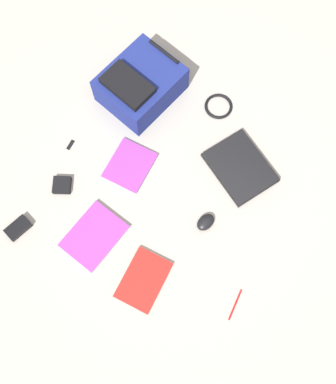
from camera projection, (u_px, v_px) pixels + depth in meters
ground_plane at (175, 192)px, 2.29m from camera, size 4.07×4.07×0.00m
backpack at (140, 85)px, 2.37m from camera, size 0.39×0.44×0.21m
laptop at (240, 167)px, 2.31m from camera, size 0.40×0.37×0.03m
book_red at (130, 166)px, 2.32m from camera, size 0.20×0.24×0.02m
book_blue at (94, 236)px, 2.21m from camera, size 0.25×0.31×0.02m
book_comic at (144, 280)px, 2.15m from camera, size 0.19×0.26×0.02m
computer_mouse at (206, 222)px, 2.22m from camera, size 0.09×0.11×0.04m
cable_coil at (219, 106)px, 2.43m from camera, size 0.14×0.14×0.01m
power_brick at (18, 228)px, 2.22m from camera, size 0.10×0.13×0.03m
pen_black at (235, 305)px, 2.12m from camera, size 0.02×0.15×0.01m
earbud_pouch at (62, 185)px, 2.29m from camera, size 0.11×0.11×0.03m
usb_stick at (70, 145)px, 2.36m from camera, size 0.02×0.06×0.01m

